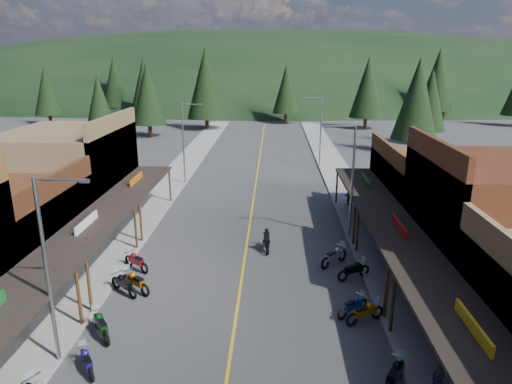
# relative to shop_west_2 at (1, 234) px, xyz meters

# --- Properties ---
(ground) EXTENTS (220.00, 220.00, 0.00)m
(ground) POSITION_rel_shop_west_2_xyz_m (13.75, -1.70, -2.53)
(ground) COLOR #38383A
(ground) RESTS_ON ground
(centerline) EXTENTS (0.15, 90.00, 0.01)m
(centerline) POSITION_rel_shop_west_2_xyz_m (13.75, 18.30, -2.53)
(centerline) COLOR gold
(centerline) RESTS_ON ground
(sidewalk_west) EXTENTS (3.40, 94.00, 0.15)m
(sidewalk_west) POSITION_rel_shop_west_2_xyz_m (5.05, 18.30, -2.46)
(sidewalk_west) COLOR gray
(sidewalk_west) RESTS_ON ground
(sidewalk_east) EXTENTS (3.40, 94.00, 0.15)m
(sidewalk_east) POSITION_rel_shop_west_2_xyz_m (22.45, 18.30, -2.46)
(sidewalk_east) COLOR gray
(sidewalk_east) RESTS_ON ground
(shop_west_2) EXTENTS (10.90, 9.00, 6.20)m
(shop_west_2) POSITION_rel_shop_west_2_xyz_m (0.00, 0.00, 0.00)
(shop_west_2) COLOR #3F2111
(shop_west_2) RESTS_ON ground
(shop_west_3) EXTENTS (10.90, 10.20, 8.20)m
(shop_west_3) POSITION_rel_shop_west_2_xyz_m (-0.03, 9.60, 0.99)
(shop_west_3) COLOR brown
(shop_west_3) RESTS_ON ground
(shop_east_2) EXTENTS (10.90, 9.00, 8.20)m
(shop_east_2) POSITION_rel_shop_west_2_xyz_m (27.54, 0.00, 0.99)
(shop_east_2) COLOR #562B19
(shop_east_2) RESTS_ON ground
(shop_east_3) EXTENTS (10.90, 10.20, 6.20)m
(shop_east_3) POSITION_rel_shop_west_2_xyz_m (27.51, 9.60, -0.00)
(shop_east_3) COLOR #4C2D16
(shop_east_3) RESTS_ON ground
(streetlight_0) EXTENTS (2.16, 0.18, 8.00)m
(streetlight_0) POSITION_rel_shop_west_2_xyz_m (6.80, -7.70, 1.93)
(streetlight_0) COLOR gray
(streetlight_0) RESTS_ON ground
(streetlight_1) EXTENTS (2.16, 0.18, 8.00)m
(streetlight_1) POSITION_rel_shop_west_2_xyz_m (6.80, 20.30, 1.93)
(streetlight_1) COLOR gray
(streetlight_1) RESTS_ON ground
(streetlight_2) EXTENTS (2.16, 0.18, 8.00)m
(streetlight_2) POSITION_rel_shop_west_2_xyz_m (20.71, 6.30, 1.93)
(streetlight_2) COLOR gray
(streetlight_2) RESTS_ON ground
(streetlight_3) EXTENTS (2.16, 0.18, 8.00)m
(streetlight_3) POSITION_rel_shop_west_2_xyz_m (20.71, 28.30, 1.93)
(streetlight_3) COLOR gray
(streetlight_3) RESTS_ON ground
(ridge_hill) EXTENTS (310.00, 140.00, 60.00)m
(ridge_hill) POSITION_rel_shop_west_2_xyz_m (13.75, 133.30, -2.53)
(ridge_hill) COLOR black
(ridge_hill) RESTS_ON ground
(pine_0) EXTENTS (5.04, 5.04, 11.00)m
(pine_0) POSITION_rel_shop_west_2_xyz_m (-26.25, 60.30, 3.95)
(pine_0) COLOR black
(pine_0) RESTS_ON ground
(pine_1) EXTENTS (5.88, 5.88, 12.50)m
(pine_1) POSITION_rel_shop_west_2_xyz_m (-10.25, 68.30, 4.70)
(pine_1) COLOR black
(pine_1) RESTS_ON ground
(pine_2) EXTENTS (6.72, 6.72, 14.00)m
(pine_2) POSITION_rel_shop_west_2_xyz_m (3.75, 56.30, 5.46)
(pine_2) COLOR black
(pine_2) RESTS_ON ground
(pine_3) EXTENTS (5.04, 5.04, 11.00)m
(pine_3) POSITION_rel_shop_west_2_xyz_m (17.75, 64.30, 3.95)
(pine_3) COLOR black
(pine_3) RESTS_ON ground
(pine_4) EXTENTS (5.88, 5.88, 12.50)m
(pine_4) POSITION_rel_shop_west_2_xyz_m (31.75, 58.30, 4.70)
(pine_4) COLOR black
(pine_4) RESTS_ON ground
(pine_5) EXTENTS (6.72, 6.72, 14.00)m
(pine_5) POSITION_rel_shop_west_2_xyz_m (47.75, 70.30, 5.46)
(pine_5) COLOR black
(pine_5) RESTS_ON ground
(pine_7) EXTENTS (5.88, 5.88, 12.50)m
(pine_7) POSITION_rel_shop_west_2_xyz_m (-18.25, 74.30, 4.70)
(pine_7) COLOR black
(pine_7) RESTS_ON ground
(pine_8) EXTENTS (4.48, 4.48, 10.00)m
(pine_8) POSITION_rel_shop_west_2_xyz_m (-8.25, 38.30, 3.44)
(pine_8) COLOR black
(pine_8) RESTS_ON ground
(pine_9) EXTENTS (4.93, 4.93, 10.80)m
(pine_9) POSITION_rel_shop_west_2_xyz_m (37.75, 43.30, 3.85)
(pine_9) COLOR black
(pine_9) RESTS_ON ground
(pine_10) EXTENTS (5.38, 5.38, 11.60)m
(pine_10) POSITION_rel_shop_west_2_xyz_m (-4.25, 48.30, 4.25)
(pine_10) COLOR black
(pine_10) RESTS_ON ground
(pine_11) EXTENTS (5.82, 5.82, 12.40)m
(pine_11) POSITION_rel_shop_west_2_xyz_m (33.75, 36.30, 4.65)
(pine_11) COLOR black
(pine_11) RESTS_ON ground
(bike_west_5) EXTENTS (1.59, 1.91, 1.08)m
(bike_west_5) POSITION_rel_shop_west_2_xyz_m (8.09, -8.28, -1.99)
(bike_west_5) COLOR navy
(bike_west_5) RESTS_ON ground
(bike_west_6) EXTENTS (1.92, 2.27, 1.29)m
(bike_west_6) POSITION_rel_shop_west_2_xyz_m (7.79, -5.88, -1.89)
(bike_west_6) COLOR #0B3912
(bike_west_6) RESTS_ON ground
(bike_west_7) EXTENTS (2.18, 1.99, 1.27)m
(bike_west_7) POSITION_rel_shop_west_2_xyz_m (7.57, -1.96, -1.90)
(bike_west_7) COLOR black
(bike_west_7) RESTS_ON ground
(bike_west_8) EXTENTS (2.26, 2.04, 1.31)m
(bike_west_8) POSITION_rel_shop_west_2_xyz_m (8.13, -1.68, -1.88)
(bike_west_8) COLOR #AF510C
(bike_west_8) RESTS_ON ground
(bike_west_9) EXTENTS (2.14, 1.93, 1.24)m
(bike_west_9) POSITION_rel_shop_west_2_xyz_m (7.40, 0.91, -1.91)
(bike_west_9) COLOR maroon
(bike_west_9) RESTS_ON ground
(bike_east_5) EXTENTS (1.75, 2.21, 1.23)m
(bike_east_5) POSITION_rel_shop_west_2_xyz_m (20.22, -8.74, -1.92)
(bike_east_5) COLOR black
(bike_east_5) RESTS_ON ground
(bike_east_6) EXTENTS (2.20, 1.60, 1.21)m
(bike_east_6) POSITION_rel_shop_west_2_xyz_m (19.95, -4.24, -1.93)
(bike_east_6) COLOR #A1640B
(bike_east_6) RESTS_ON ground
(bike_east_7) EXTENTS (1.97, 1.74, 1.13)m
(bike_east_7) POSITION_rel_shop_west_2_xyz_m (19.47, -3.61, -1.97)
(bike_east_7) COLOR navy
(bike_east_7) RESTS_ON ground
(bike_east_8) EXTENTS (2.20, 1.63, 1.21)m
(bike_east_8) POSITION_rel_shop_west_2_xyz_m (20.17, 0.27, -1.93)
(bike_east_8) COLOR black
(bike_east_8) RESTS_ON ground
(bike_east_9) EXTENTS (2.19, 2.20, 1.33)m
(bike_east_9) POSITION_rel_shop_west_2_xyz_m (19.27, 2.04, -1.87)
(bike_east_9) COLOR gray
(bike_east_9) RESTS_ON ground
(rider_on_bike) EXTENTS (0.92, 2.17, 1.60)m
(rider_on_bike) POSITION_rel_shop_west_2_xyz_m (15.11, 4.12, -1.89)
(rider_on_bike) COLOR black
(rider_on_bike) RESTS_ON ground
(pedestrian_east_a) EXTENTS (0.51, 0.66, 1.60)m
(pedestrian_east_a) POSITION_rel_shop_west_2_xyz_m (21.61, -9.38, -1.58)
(pedestrian_east_a) COLOR #221E2D
(pedestrian_east_a) RESTS_ON sidewalk_east
(pedestrian_east_b) EXTENTS (0.88, 0.88, 1.62)m
(pedestrian_east_b) POSITION_rel_shop_west_2_xyz_m (21.84, 13.69, -1.57)
(pedestrian_east_b) COLOR brown
(pedestrian_east_b) RESTS_ON sidewalk_east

